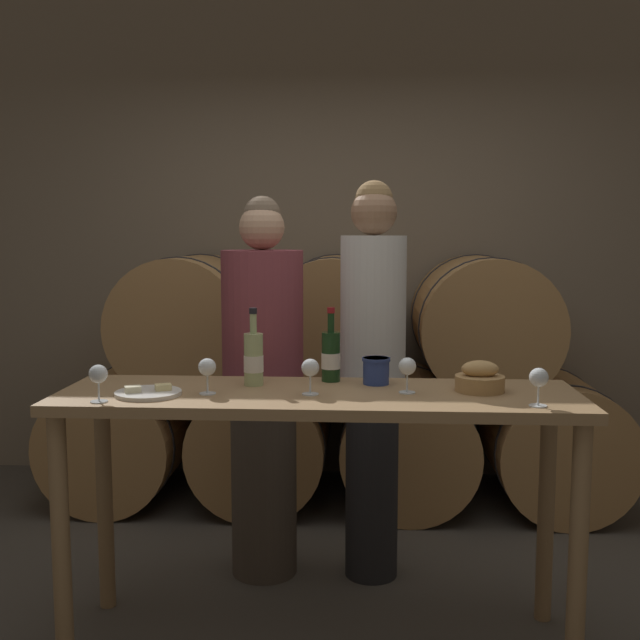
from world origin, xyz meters
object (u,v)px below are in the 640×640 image
(person_right, at_px, (373,373))
(wine_glass_left, at_px, (207,369))
(person_left, at_px, (263,386))
(bread_basket, at_px, (480,380))
(wine_glass_right, at_px, (407,368))
(blue_crock, at_px, (376,369))
(cheese_plate, at_px, (148,393))
(wine_bottle_white, at_px, (254,358))
(wine_glass_far_left, at_px, (98,376))
(tasting_table, at_px, (318,431))
(wine_glass_far_right, at_px, (539,379))
(wine_bottle_red, at_px, (331,356))
(wine_glass_center, at_px, (310,369))

(person_right, xyz_separation_m, wine_glass_left, (-0.60, -0.64, 0.13))
(person_left, bearing_deg, bread_basket, -31.45)
(wine_glass_right, bearing_deg, wine_glass_left, -175.00)
(person_left, height_order, blue_crock, person_left)
(wine_glass_left, bearing_deg, cheese_plate, -171.72)
(wine_bottle_white, bearing_deg, wine_glass_far_left, -146.52)
(tasting_table, relative_size, wine_glass_right, 14.58)
(bread_basket, xyz_separation_m, wine_glass_left, (-0.98, -0.11, 0.05))
(person_left, height_order, wine_bottle_white, person_left)
(bread_basket, height_order, wine_glass_left, wine_glass_left)
(person_right, distance_m, wine_glass_far_right, 0.94)
(cheese_plate, bearing_deg, wine_bottle_white, 29.58)
(cheese_plate, bearing_deg, blue_crock, 16.77)
(wine_bottle_red, relative_size, wine_glass_far_right, 2.23)
(bread_basket, bearing_deg, cheese_plate, -173.49)
(wine_glass_left, bearing_deg, wine_bottle_red, 31.42)
(person_left, xyz_separation_m, wine_glass_left, (-0.11, -0.64, 0.19))
(cheese_plate, bearing_deg, wine_glass_center, 4.16)
(tasting_table, xyz_separation_m, person_right, (0.20, 0.58, 0.11))
(bread_basket, distance_m, wine_glass_center, 0.62)
(wine_glass_far_left, bearing_deg, wine_glass_right, 11.47)
(wine_bottle_red, distance_m, blue_crock, 0.19)
(bread_basket, xyz_separation_m, wine_glass_center, (-0.61, -0.09, 0.05))
(tasting_table, distance_m, blue_crock, 0.33)
(tasting_table, relative_size, person_right, 1.08)
(tasting_table, height_order, blue_crock, blue_crock)
(wine_bottle_white, relative_size, wine_glass_left, 2.27)
(tasting_table, xyz_separation_m, cheese_plate, (-0.60, -0.09, 0.15))
(person_left, relative_size, wine_glass_right, 13.06)
(person_left, relative_size, wine_bottle_red, 5.86)
(person_left, relative_size, wine_glass_far_right, 13.06)
(wine_glass_far_left, bearing_deg, bread_basket, 11.01)
(wine_bottle_red, bearing_deg, tasting_table, -100.35)
(wine_bottle_red, distance_m, cheese_plate, 0.71)
(wine_glass_far_left, relative_size, wine_glass_right, 1.00)
(person_right, bearing_deg, wine_glass_far_right, -54.65)
(cheese_plate, bearing_deg, wine_bottle_red, 24.68)
(person_left, relative_size, wine_glass_left, 13.06)
(cheese_plate, relative_size, wine_glass_far_right, 1.82)
(tasting_table, height_order, cheese_plate, cheese_plate)
(blue_crock, bearing_deg, wine_bottle_white, -174.26)
(person_left, distance_m, wine_glass_far_left, 0.93)
(blue_crock, height_order, wine_glass_left, wine_glass_left)
(tasting_table, relative_size, cheese_plate, 8.03)
(wine_bottle_red, xyz_separation_m, blue_crock, (0.17, -0.05, -0.04))
(blue_crock, relative_size, cheese_plate, 0.46)
(wine_bottle_white, xyz_separation_m, blue_crock, (0.46, 0.05, -0.05))
(bread_basket, bearing_deg, blue_crock, 163.73)
(person_right, bearing_deg, cheese_plate, -140.40)
(wine_glass_far_left, distance_m, wine_glass_left, 0.37)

